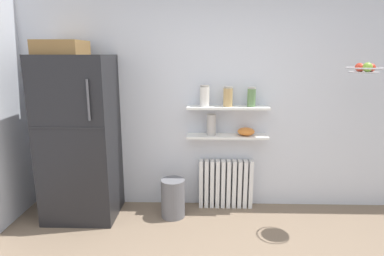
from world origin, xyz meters
name	(u,v)px	position (x,y,z in m)	size (l,w,h in m)	color
back_wall	(212,99)	(0.00, 2.05, 1.30)	(7.04, 0.10, 2.60)	silver
refrigerator	(79,136)	(-1.47, 1.68, 0.94)	(0.77, 0.67, 1.95)	black
radiator	(226,184)	(0.17, 1.92, 0.29)	(0.64, 0.12, 0.58)	white
wall_shelf_lower	(227,136)	(0.17, 1.89, 0.89)	(0.93, 0.22, 0.03)	white
wall_shelf_upper	(228,107)	(0.17, 1.89, 1.22)	(0.93, 0.22, 0.03)	white
storage_jar_0	(205,96)	(-0.09, 1.89, 1.35)	(0.11, 0.11, 0.24)	silver
storage_jar_1	(228,97)	(0.17, 1.89, 1.35)	(0.11, 0.11, 0.23)	tan
storage_jar_2	(251,97)	(0.43, 1.89, 1.34)	(0.09, 0.09, 0.22)	#5B7F4C
vase	(211,125)	(-0.01, 1.89, 1.02)	(0.11, 0.11, 0.24)	#B2ADA8
shelf_bowl	(246,132)	(0.39, 1.89, 0.95)	(0.20, 0.20, 0.09)	orange
trash_bin	(173,198)	(-0.44, 1.66, 0.22)	(0.27, 0.27, 0.44)	slate
hanging_fruit_basket	(364,68)	(1.42, 1.44, 1.68)	(0.33, 0.33, 0.10)	#B2B2B7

